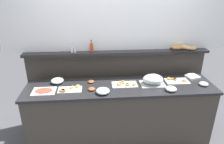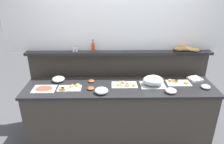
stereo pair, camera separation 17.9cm
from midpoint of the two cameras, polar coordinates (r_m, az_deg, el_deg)
name	(u,v)px [view 2 (the right image)]	position (r m, az deg, el deg)	size (l,w,h in m)	color
ground_plane	(118,115)	(3.83, 2.92, -11.86)	(12.00, 12.00, 0.00)	#4C4C51
buffet_counter	(120,114)	(3.08, 3.78, -11.42)	(2.61, 0.61, 0.90)	#3D3833
back_ledge_unit	(118,85)	(3.38, 3.27, -3.73)	(2.77, 0.22, 1.27)	#3D3833
upper_wall_panel	(119,4)	(3.05, 3.80, 18.23)	(3.37, 0.08, 1.33)	white
sandwich_platter_front	(125,85)	(2.87, 5.28, -3.52)	(0.35, 0.19, 0.04)	white
sandwich_platter_side	(69,88)	(2.81, -10.06, -4.41)	(0.31, 0.18, 0.04)	white
sandwich_platter_rear	(178,83)	(3.09, 19.35, -2.81)	(0.33, 0.19, 0.04)	white
cold_cuts_platter	(44,89)	(2.88, -16.52, -4.47)	(0.30, 0.22, 0.02)	white
serving_cloche	(153,81)	(2.90, 13.01, -2.45)	(0.34, 0.24, 0.17)	#B7BABF
glass_bowl_large	(171,91)	(2.80, 17.71, -5.01)	(0.15, 0.15, 0.06)	silver
glass_bowl_medium	(206,87)	(3.09, 25.97, -3.72)	(0.12, 0.12, 0.05)	silver
glass_bowl_small	(58,79)	(3.04, -12.97, -2.00)	(0.18, 0.18, 0.07)	silver
glass_bowl_extra	(101,91)	(2.66, -1.04, -5.23)	(0.18, 0.18, 0.07)	silver
condiment_bowl_dark	(91,88)	(2.76, -4.05, -4.52)	(0.10, 0.10, 0.03)	brown
condiment_bowl_teal	(91,81)	(2.96, -4.02, -2.50)	(0.09, 0.09, 0.03)	brown
napkin_stack	(195,79)	(3.29, 23.42, -1.80)	(0.17, 0.17, 0.03)	white
hot_sauce_bottle	(93,46)	(3.07, -3.59, 7.09)	(0.04, 0.04, 0.18)	red
salt_shaker	(74,49)	(3.09, -8.94, 6.31)	(0.03, 0.03, 0.09)	white
pepper_shaker	(77,49)	(3.08, -8.13, 6.33)	(0.03, 0.03, 0.09)	white
bread_basket	(185,49)	(3.29, 21.02, 5.96)	(0.43, 0.29, 0.08)	black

